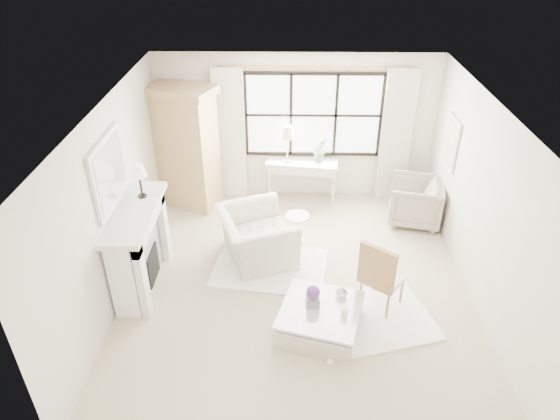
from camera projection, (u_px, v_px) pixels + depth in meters
The scene contains 32 objects.
floor at pixel (296, 284), 7.40m from camera, with size 5.50×5.50×0.00m, color #C3B591.
ceiling at pixel (300, 110), 5.98m from camera, with size 5.50×5.50×0.00m, color silver.
wall_back at pixel (296, 128), 9.03m from camera, with size 5.00×5.00×0.00m, color white.
wall_front at pixel (302, 369), 4.35m from camera, with size 5.00×5.00×0.00m, color beige.
wall_left at pixel (113, 204), 6.73m from camera, with size 5.50×5.50×0.00m, color beige.
wall_right at pixel (485, 208), 6.65m from camera, with size 5.50×5.50×0.00m, color beige.
window_pane at pixel (313, 115), 8.88m from camera, with size 2.40×0.02×1.50m, color white.
window_frame at pixel (313, 115), 8.87m from camera, with size 2.50×0.04×1.50m, color black, non-canonical shape.
curtain_rod at pixel (315, 67), 8.37m from camera, with size 0.04×0.04×3.30m, color #A67B39.
curtain_left at pixel (230, 135), 9.03m from camera, with size 0.55×0.10×2.47m, color white.
curtain_right at pixel (396, 137), 8.98m from camera, with size 0.55×0.10×2.47m, color beige.
fireplace at pixel (138, 247), 7.10m from camera, with size 0.58×1.66×1.26m.
mirror_frame at pixel (109, 172), 6.47m from camera, with size 0.05×1.15×0.95m, color silver.
mirror_glass at pixel (111, 172), 6.47m from camera, with size 0.02×1.00×0.80m, color silver.
art_frame at pixel (451, 142), 7.99m from camera, with size 0.04×0.62×0.82m, color silver.
art_canvas at pixel (450, 142), 7.99m from camera, with size 0.01×0.52×0.72m, color beige.
mantel_lamp at pixel (139, 172), 6.88m from camera, with size 0.22×0.22×0.51m.
armoire at pixel (187, 147), 8.82m from camera, with size 1.30×1.06×2.24m.
console_table at pixel (301, 181), 9.31m from camera, with size 1.35×0.63×0.80m.
console_lamp at pixel (287, 133), 8.81m from camera, with size 0.28×0.28×0.69m.
orchid_plant at pixel (321, 150), 8.99m from camera, with size 0.25×0.20×0.45m, color #546D48.
side_table at pixel (297, 224), 8.17m from camera, with size 0.40×0.40×0.51m.
rug_left at pixel (270, 267), 7.71m from camera, with size 1.70×1.20×0.03m, color white.
rug_right at pixel (370, 318), 6.76m from camera, with size 1.62×1.21×0.03m, color white.
club_armchair at pixel (256, 237), 7.76m from camera, with size 1.21×1.05×0.78m, color beige.
wingback_chair at pixel (415, 201), 8.67m from camera, with size 0.85×0.88×0.80m, color gray.
french_chair at pixel (381, 288), 6.85m from camera, with size 0.68×0.68×1.08m.
coffee_table at pixel (320, 320), 6.50m from camera, with size 1.23×1.23×0.38m.
planter_box at pixel (313, 301), 6.43m from camera, with size 0.17×0.17×0.12m, color slate.
planter_flowers at pixel (313, 292), 6.35m from camera, with size 0.18×0.18×0.18m, color #5F2E74.
pillar_candle at pixel (344, 312), 6.27m from camera, with size 0.09×0.09×0.12m, color white.
coffee_vase at pixel (341, 291), 6.56m from camera, with size 0.16×0.16×0.16m, color silver.
Camera 1 is at (-0.13, -5.73, 4.82)m, focal length 32.00 mm.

